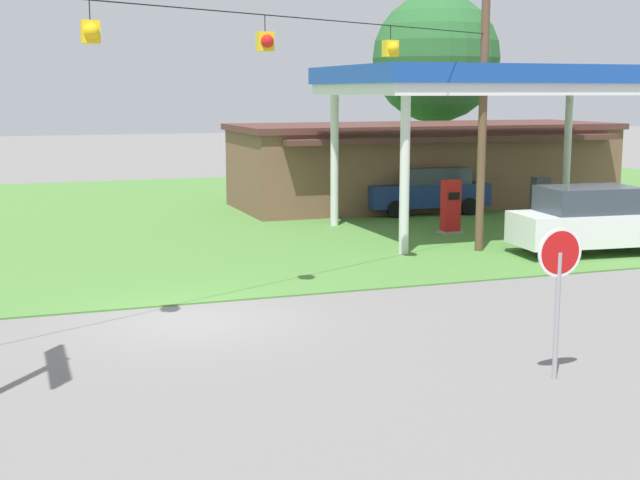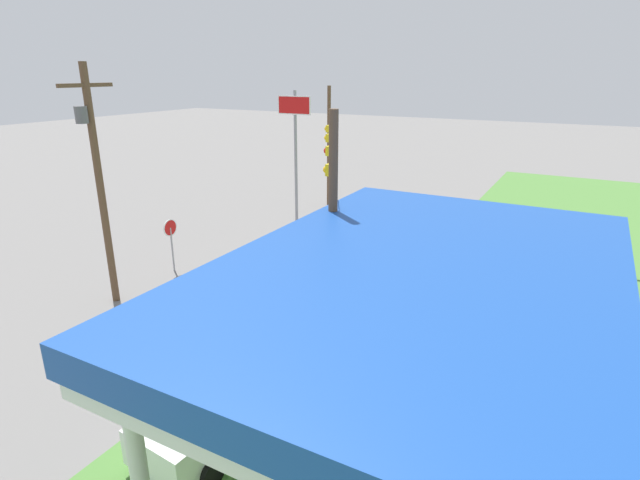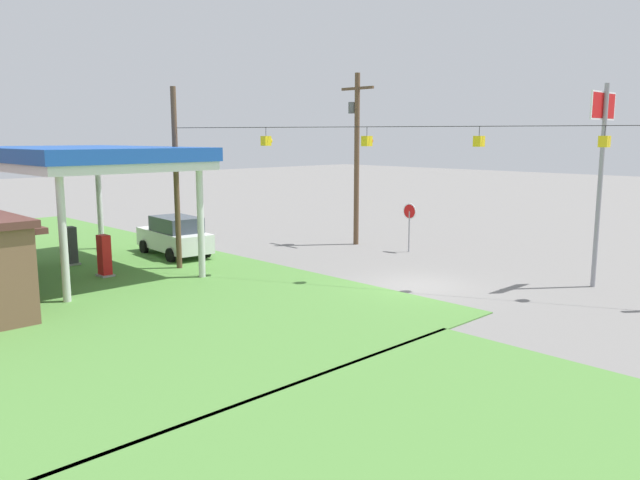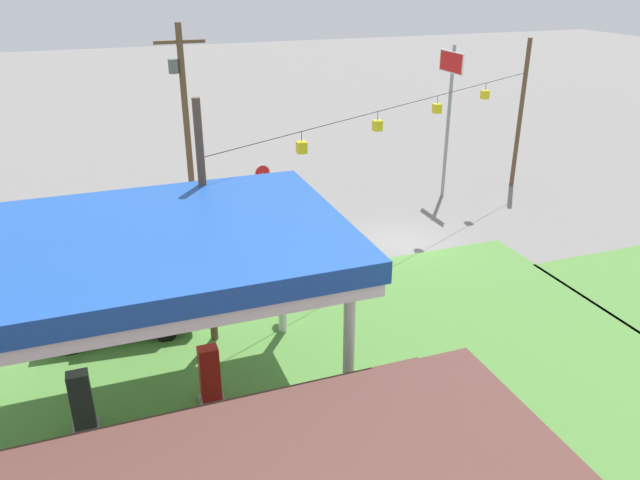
{
  "view_description": "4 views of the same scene",
  "coord_description": "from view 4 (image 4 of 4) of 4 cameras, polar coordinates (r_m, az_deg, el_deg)",
  "views": [
    {
      "loc": [
        -3.43,
        -17.55,
        4.65
      ],
      "look_at": [
        2.86,
        0.24,
        1.48
      ],
      "focal_mm": 50.0,
      "sensor_mm": 36.0,
      "label": 1
    },
    {
      "loc": [
        20.57,
        10.67,
        8.84
      ],
      "look_at": [
        2.73,
        0.96,
        1.96
      ],
      "focal_mm": 28.0,
      "sensor_mm": 36.0,
      "label": 2
    },
    {
      "loc": [
        -14.55,
        19.58,
        5.82
      ],
      "look_at": [
        4.59,
        0.93,
        1.41
      ],
      "focal_mm": 35.0,
      "sensor_mm": 36.0,
      "label": 3
    },
    {
      "loc": [
        12.22,
        22.73,
        11.36
      ],
      "look_at": [
        4.72,
        2.23,
        1.74
      ],
      "focal_mm": 35.0,
      "sensor_mm": 36.0,
      "label": 4
    }
  ],
  "objects": [
    {
      "name": "ground_plane",
      "position": [
        28.2,
        7.47,
        -0.2
      ],
      "size": [
        160.0,
        160.0,
        0.0
      ],
      "primitive_type": "plane",
      "color": "slate"
    },
    {
      "name": "gas_station_canopy",
      "position": [
        15.95,
        -17.03,
        -1.2
      ],
      "size": [
        10.75,
        7.09,
        5.41
      ],
      "color": "silver",
      "rests_on": "ground"
    },
    {
      "name": "fuel_pump_near",
      "position": [
        18.09,
        -10.04,
        -12.16
      ],
      "size": [
        0.71,
        0.56,
        1.79
      ],
      "color": "gray",
      "rests_on": "ground"
    },
    {
      "name": "fuel_pump_far",
      "position": [
        18.02,
        -20.94,
        -13.73
      ],
      "size": [
        0.71,
        0.56,
        1.79
      ],
      "color": "gray",
      "rests_on": "ground"
    },
    {
      "name": "car_at_pumps_front",
      "position": [
        21.85,
        -17.88,
        -5.78
      ],
      "size": [
        4.95,
        2.42,
        1.97
      ],
      "rotation": [
        0.0,
        0.0,
        -0.09
      ],
      "color": "white",
      "rests_on": "ground"
    },
    {
      "name": "stop_sign_roadside",
      "position": [
        30.86,
        -5.26,
        5.66
      ],
      "size": [
        0.8,
        0.08,
        2.5
      ],
      "rotation": [
        0.0,
        0.0,
        3.14
      ],
      "color": "#99999E",
      "rests_on": "ground"
    },
    {
      "name": "stop_sign_overhead",
      "position": [
        32.96,
        11.78,
        13.07
      ],
      "size": [
        0.22,
        2.17,
        7.83
      ],
      "color": "gray",
      "rests_on": "ground"
    },
    {
      "name": "utility_pole_main",
      "position": [
        29.13,
        -12.25,
        10.93
      ],
      "size": [
        2.2,
        0.44,
        9.18
      ],
      "color": "brown",
      "rests_on": "ground"
    },
    {
      "name": "signal_span_gantry",
      "position": [
        26.75,
        7.95,
        8.4
      ],
      "size": [
        19.15,
        10.24,
        7.98
      ],
      "color": "brown",
      "rests_on": "ground"
    }
  ]
}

